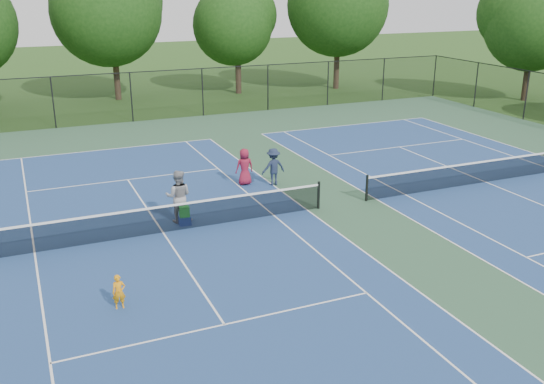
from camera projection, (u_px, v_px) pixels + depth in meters
name	position (u px, v px, depth m)	size (l,w,h in m)	color
ground	(343.00, 205.00, 23.24)	(140.00, 140.00, 0.00)	#234716
court_pad	(343.00, 205.00, 23.24)	(36.00, 36.00, 0.01)	#32593E
tennis_court_left	(163.00, 230.00, 20.59)	(12.00, 23.83, 1.07)	navy
tennis_court_right	(486.00, 180.00, 25.83)	(12.00, 23.83, 1.07)	navy
perimeter_fence	(344.00, 165.00, 22.72)	(36.08, 36.08, 3.02)	black
tree_back_b	(111.00, 5.00, 42.16)	(7.60, 7.60, 10.03)	#2D2116
tree_back_c	(237.00, 20.00, 45.02)	(6.00, 6.00, 8.40)	#2D2116
tree_back_d	(339.00, 0.00, 46.71)	(7.80, 7.80, 10.37)	#2D2116
tree_side_e	(535.00, 17.00, 42.10)	(6.60, 6.60, 8.87)	#2D2116
child_player	(119.00, 292.00, 15.70)	(0.35, 0.23, 0.95)	orange
instructor	(178.00, 196.00, 21.31)	(0.92, 0.72, 1.90)	gray
bystander_b	(273.00, 167.00, 25.28)	(1.02, 0.59, 1.59)	#1C263D
bystander_c	(245.00, 167.00, 25.35)	(0.76, 0.49, 1.55)	maroon
ball_crate	(185.00, 221.00, 21.25)	(0.41, 0.29, 0.32)	navy
ball_hopper	(184.00, 212.00, 21.14)	(0.34, 0.27, 0.37)	green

